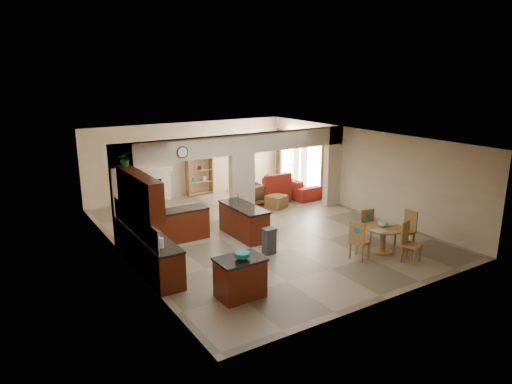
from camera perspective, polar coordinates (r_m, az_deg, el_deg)
floor at (r=13.71m, az=0.40°, el=-4.91°), size 10.00×10.00×0.00m
ceiling at (r=13.04m, az=0.42°, el=6.76°), size 10.00×10.00×0.00m
wall_back at (r=17.63m, az=-8.40°, el=4.11°), size 8.00×0.00×8.00m
wall_front at (r=9.66m, az=16.66°, el=-5.36°), size 8.00×0.00×8.00m
wall_left at (r=11.72m, az=-16.32°, el=-1.78°), size 0.00×10.00×10.00m
wall_right at (r=15.77m, az=12.76°, el=2.64°), size 0.00×10.00×10.00m
partition_left_pier at (r=12.73m, az=-16.29°, el=-0.48°), size 0.60×0.25×2.80m
partition_center_pier at (r=14.21m, az=-1.77°, el=0.43°), size 0.80×0.25×2.20m
partition_right_pier at (r=16.28m, az=9.54°, el=3.17°), size 0.60×0.25×2.80m
partition_header at (r=13.92m, az=-1.81°, el=6.02°), size 8.00×0.25×0.60m
kitchen_counter at (r=11.99m, az=-12.26°, el=-5.84°), size 2.52×3.29×1.48m
upper_cabinets at (r=10.89m, az=-14.42°, el=-0.05°), size 0.35×2.40×0.90m
peninsula at (r=13.17m, az=-1.54°, el=-3.64°), size 0.70×1.85×0.91m
wall_clock at (r=12.91m, az=-9.17°, el=4.92°), size 0.34×0.03×0.34m
rug at (r=16.01m, az=-0.03°, el=-1.97°), size 1.60×1.30×0.01m
fireplace at (r=17.07m, az=-12.98°, el=0.84°), size 1.60×0.35×1.20m
shelving_unit at (r=17.71m, az=-7.07°, el=2.55°), size 1.00×0.32×1.80m
window_a at (r=17.45m, az=7.35°, el=3.37°), size 0.02×0.90×1.90m
window_b at (r=18.77m, az=4.06°, el=4.26°), size 0.02×0.90×1.90m
glazed_door at (r=18.13m, az=5.63°, el=3.37°), size 0.02×0.70×2.10m
drape_a_left at (r=16.98m, az=8.53°, el=3.01°), size 0.10×0.28×2.30m
drape_a_right at (r=17.89m, az=6.03°, el=3.69°), size 0.10×0.28×2.30m
drape_b_left at (r=18.27m, az=5.07°, el=3.95°), size 0.10×0.28×2.30m
drape_b_right at (r=19.23m, az=2.90°, el=4.53°), size 0.10×0.28×2.30m
ceiling_fan at (r=16.38m, az=-0.82°, el=7.56°), size 1.00×1.00×0.10m
kitchen_island at (r=9.76m, az=-2.00°, el=-10.62°), size 1.01×0.73×0.87m
teal_bowl at (r=9.52m, az=-1.73°, el=-7.96°), size 0.32×0.32×0.15m
trash_can at (r=11.99m, az=1.65°, el=-6.26°), size 0.31×0.27×0.64m
dining_table at (r=12.44m, az=15.60°, el=-5.24°), size 1.04×1.04×0.71m
fruit_bowl at (r=12.39m, az=15.63°, el=-3.83°), size 0.28×0.28×0.15m
sofa at (r=17.68m, az=4.38°, el=0.82°), size 2.54×1.10×0.73m
chaise at (r=16.74m, az=2.06°, el=-0.47°), size 1.12×0.93×0.43m
armchair at (r=16.30m, az=-0.60°, el=-0.30°), size 0.85×0.87×0.75m
ottoman at (r=15.98m, az=2.58°, el=-1.20°), size 0.79×0.79×0.44m
plant at (r=11.62m, az=-16.04°, el=3.99°), size 0.37×0.33×0.38m
chair_north at (r=12.90m, az=13.39°, el=-4.01°), size 0.48×0.48×1.02m
chair_east at (r=12.99m, az=18.40°, el=-4.24°), size 0.44×0.43×1.02m
chair_south at (r=12.04m, az=18.54°, el=-5.75°), size 0.52×0.52×1.02m
chair_west at (r=11.81m, az=12.69°, el=-5.74°), size 0.52×0.52×1.02m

